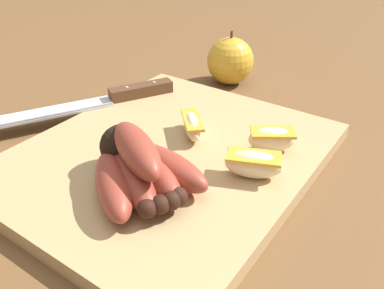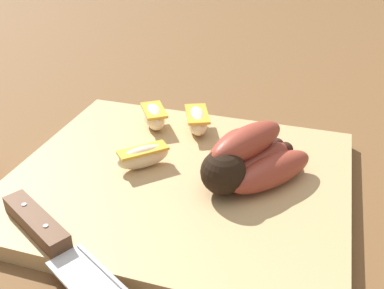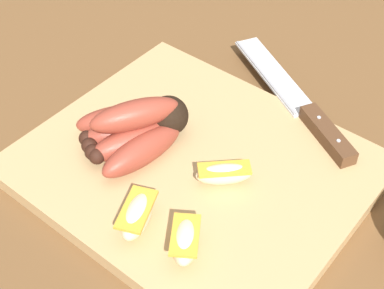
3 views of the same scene
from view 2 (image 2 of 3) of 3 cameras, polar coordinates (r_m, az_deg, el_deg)
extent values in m
plane|color=brown|center=(0.54, -3.03, -5.93)|extent=(6.00, 6.00, 0.00)
cube|color=tan|center=(0.54, -1.61, -4.79)|extent=(0.39, 0.33, 0.02)
sphere|color=black|center=(0.48, 3.99, -3.54)|extent=(0.05, 0.05, 0.05)
ellipsoid|color=brown|center=(0.51, 10.07, -3.39)|extent=(0.10, 0.11, 0.04)
sphere|color=black|center=(0.55, 11.80, -0.66)|extent=(0.02, 0.02, 0.02)
ellipsoid|color=brown|center=(0.52, 8.17, -2.58)|extent=(0.09, 0.12, 0.04)
sphere|color=black|center=(0.56, 10.73, -0.16)|extent=(0.02, 0.02, 0.02)
ellipsoid|color=brown|center=(0.53, 6.34, -1.80)|extent=(0.07, 0.12, 0.04)
sphere|color=black|center=(0.57, 9.70, 0.25)|extent=(0.02, 0.02, 0.02)
ellipsoid|color=brown|center=(0.54, 4.57, -1.04)|extent=(0.05, 0.12, 0.04)
sphere|color=black|center=(0.57, 8.87, 0.46)|extent=(0.02, 0.02, 0.02)
ellipsoid|color=brown|center=(0.51, 7.08, 0.32)|extent=(0.09, 0.11, 0.04)
cube|color=#51331E|center=(0.47, -19.25, -9.36)|extent=(0.10, 0.07, 0.02)
cylinder|color=#B2B2B7|center=(0.48, -20.64, -7.17)|extent=(0.01, 0.01, 0.00)
cylinder|color=#B2B2B7|center=(0.45, -18.16, -9.83)|extent=(0.01, 0.01, 0.00)
ellipsoid|color=beige|center=(0.63, -4.84, 3.53)|extent=(0.05, 0.06, 0.03)
cube|color=gold|center=(0.62, -4.88, 4.38)|extent=(0.05, 0.06, 0.00)
ellipsoid|color=beige|center=(0.54, -6.23, -1.58)|extent=(0.06, 0.06, 0.03)
cube|color=gold|center=(0.53, -6.28, -0.75)|extent=(0.06, 0.06, 0.00)
ellipsoid|color=beige|center=(0.62, 0.28, 3.11)|extent=(0.05, 0.07, 0.03)
cube|color=gold|center=(0.61, 0.28, 3.97)|extent=(0.05, 0.07, 0.00)
camera|label=1|loc=(0.71, 35.67, 22.94)|focal=37.90mm
camera|label=3|loc=(0.91, -15.79, 41.77)|focal=53.06mm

